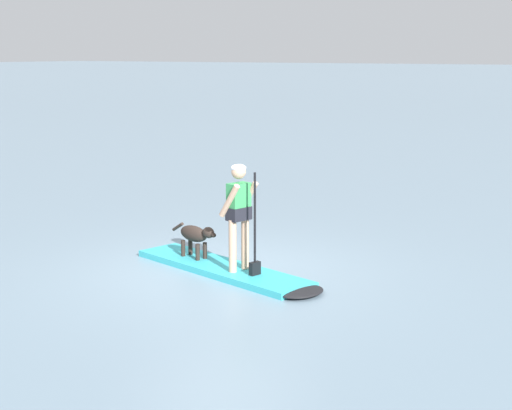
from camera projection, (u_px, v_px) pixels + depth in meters
name	position (u px, v px, depth m)	size (l,w,h in m)	color
ground_plane	(222.00, 271.00, 12.35)	(400.00, 400.00, 0.00)	gray
paddleboard	(232.00, 271.00, 12.18)	(3.71, 1.60, 0.10)	#33B2BF
person_paddler	(239.00, 210.00, 11.86)	(0.66, 0.56, 1.64)	tan
dog	(196.00, 235.00, 12.70)	(1.06, 0.37, 0.56)	#2D231E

